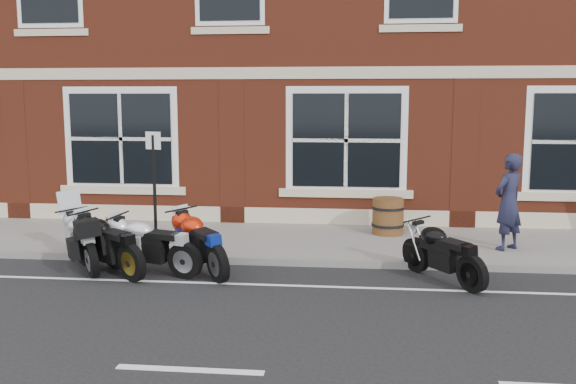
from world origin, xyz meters
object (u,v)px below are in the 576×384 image
(moto_touring_silver, at_px, (84,238))
(moto_sport_red, at_px, (200,241))
(parking_sign, at_px, (154,184))
(moto_sport_silver, at_px, (149,243))
(moto_naked_black, at_px, (443,251))
(moto_sport_black, at_px, (108,242))
(pedestrian_left, at_px, (509,202))
(barrel_planter, at_px, (388,216))

(moto_touring_silver, xyz_separation_m, moto_sport_red, (2.04, -0.06, 0.01))
(moto_sport_red, xyz_separation_m, parking_sign, (-0.98, 0.69, 0.85))
(moto_sport_silver, bearing_deg, moto_naked_black, -70.05)
(moto_sport_black, height_order, parking_sign, parking_sign)
(moto_naked_black, xyz_separation_m, pedestrian_left, (1.38, 1.77, 0.51))
(moto_sport_black, bearing_deg, moto_touring_silver, 98.30)
(moto_touring_silver, height_order, parking_sign, parking_sign)
(moto_sport_red, bearing_deg, moto_naked_black, -38.69)
(pedestrian_left, distance_m, barrel_planter, 2.45)
(barrel_planter, bearing_deg, moto_sport_red, -138.90)
(moto_touring_silver, bearing_deg, moto_naked_black, -36.43)
(moto_touring_silver, relative_size, pedestrian_left, 0.94)
(moto_naked_black, distance_m, pedestrian_left, 2.31)
(moto_touring_silver, height_order, moto_sport_black, moto_touring_silver)
(moto_naked_black, relative_size, barrel_planter, 2.23)
(moto_sport_black, bearing_deg, moto_naked_black, -51.93)
(moto_sport_silver, bearing_deg, moto_sport_black, 112.91)
(moto_sport_silver, relative_size, barrel_planter, 2.56)
(moto_sport_black, bearing_deg, moto_sport_silver, -49.35)
(moto_sport_red, height_order, barrel_planter, moto_sport_red)
(moto_touring_silver, xyz_separation_m, barrel_planter, (5.25, 2.74, -0.03))
(moto_sport_red, relative_size, pedestrian_left, 0.97)
(moto_sport_red, distance_m, barrel_planter, 4.26)
(pedestrian_left, height_order, barrel_planter, pedestrian_left)
(moto_naked_black, relative_size, pedestrian_left, 0.93)
(moto_sport_red, relative_size, moto_sport_silver, 0.90)
(moto_sport_silver, height_order, parking_sign, parking_sign)
(barrel_planter, distance_m, parking_sign, 4.77)
(moto_sport_red, bearing_deg, moto_sport_black, 152.13)
(moto_touring_silver, height_order, moto_naked_black, moto_touring_silver)
(moto_touring_silver, relative_size, moto_naked_black, 1.01)
(pedestrian_left, bearing_deg, moto_naked_black, 11.48)
(moto_naked_black, bearing_deg, moto_sport_silver, 147.28)
(moto_sport_red, distance_m, pedestrian_left, 5.57)
(moto_touring_silver, distance_m, parking_sign, 1.50)
(barrel_planter, height_order, parking_sign, parking_sign)
(moto_sport_black, xyz_separation_m, barrel_planter, (4.71, 3.03, -0.03))
(moto_sport_black, xyz_separation_m, parking_sign, (0.52, 0.92, 0.85))
(moto_touring_silver, relative_size, moto_sport_silver, 0.88)
(moto_sport_red, height_order, pedestrian_left, pedestrian_left)
(parking_sign, bearing_deg, barrel_planter, 45.22)
(pedestrian_left, distance_m, parking_sign, 6.37)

